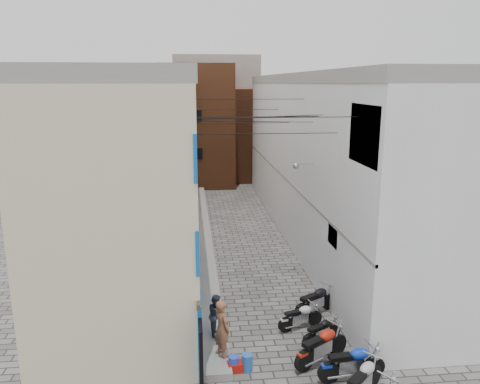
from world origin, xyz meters
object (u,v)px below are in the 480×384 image
object	(u,v)px
motorcycle_b	(363,379)
motorcycle_d	(322,344)
person_b	(217,315)
water_jug_near	(247,362)
water_jug_far	(234,364)
motorcycle_g	(316,300)
red_crate	(235,367)
motorcycle_f	(301,315)
person_a	(222,328)
motorcycle_c	(352,361)
motorcycle_e	(322,330)

from	to	relation	value
motorcycle_b	motorcycle_d	size ratio (longest dim) A/B	0.94
person_b	water_jug_near	xyz separation A→B (m)	(0.81, -1.76, -0.70)
person_b	water_jug_far	size ratio (longest dim) A/B	2.93
motorcycle_g	person_b	xyz separation A→B (m)	(-3.80, -1.44, 0.36)
motorcycle_d	water_jug_far	world-z (taller)	motorcycle_d
motorcycle_d	red_crate	distance (m)	2.77
motorcycle_f	motorcycle_g	distance (m)	1.25
person_a	red_crate	xyz separation A→B (m)	(0.35, -0.50, -1.03)
motorcycle_c	red_crate	world-z (taller)	motorcycle_c
motorcycle_e	water_jug_near	world-z (taller)	motorcycle_e
person_a	red_crate	distance (m)	1.20
person_b	motorcycle_g	bearing A→B (deg)	-69.43
motorcycle_f	person_b	size ratio (longest dim) A/B	1.21
motorcycle_d	red_crate	size ratio (longest dim) A/B	4.86
motorcycle_f	water_jug_far	bearing A→B (deg)	-65.92
motorcycle_b	water_jug_far	bearing A→B (deg)	-157.50
red_crate	motorcycle_b	bearing A→B (deg)	-25.49
person_b	red_crate	xyz separation A→B (m)	(0.44, -1.76, -0.82)
motorcycle_e	water_jug_near	distance (m)	2.95
water_jug_far	person_a	bearing A→B (deg)	121.77
red_crate	motorcycle_d	bearing A→B (deg)	3.11
motorcycle_f	motorcycle_g	world-z (taller)	motorcycle_g
motorcycle_b	person_a	size ratio (longest dim) A/B	1.11
motorcycle_f	water_jug_far	distance (m)	3.45
motorcycle_d	person_a	bearing A→B (deg)	-127.06
motorcycle_d	motorcycle_g	world-z (taller)	motorcycle_d
motorcycle_e	person_a	size ratio (longest dim) A/B	0.92
motorcycle_b	water_jug_near	world-z (taller)	motorcycle_b
motorcycle_d	person_a	distance (m)	3.14
motorcycle_f	red_crate	size ratio (longest dim) A/B	3.86
water_jug_near	red_crate	xyz separation A→B (m)	(-0.37, 0.00, -0.12)
water_jug_far	motorcycle_g	bearing A→B (deg)	43.22
motorcycle_b	motorcycle_d	bearing A→B (deg)	158.46
water_jug_near	motorcycle_g	bearing A→B (deg)	46.92
person_a	water_jug_near	bearing A→B (deg)	-152.20
motorcycle_d	person_b	size ratio (longest dim) A/B	1.53
person_a	person_b	world-z (taller)	person_a
water_jug_far	red_crate	world-z (taller)	water_jug_far
motorcycle_d	motorcycle_e	bearing A→B (deg)	132.96
motorcycle_e	water_jug_far	world-z (taller)	motorcycle_e
motorcycle_c	motorcycle_f	bearing A→B (deg)	-170.99
motorcycle_d	motorcycle_g	bearing A→B (deg)	137.58
water_jug_near	motorcycle_c	bearing A→B (deg)	-14.94
motorcycle_c	water_jug_far	world-z (taller)	motorcycle_c
motorcycle_d	motorcycle_e	xyz separation A→B (m)	(0.32, 1.08, -0.14)
motorcycle_g	motorcycle_c	bearing A→B (deg)	-30.14
motorcycle_c	motorcycle_d	xyz separation A→B (m)	(-0.64, 0.94, 0.03)
motorcycle_c	motorcycle_g	world-z (taller)	motorcycle_c
person_b	red_crate	distance (m)	1.99
red_crate	motorcycle_c	bearing A→B (deg)	-13.35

